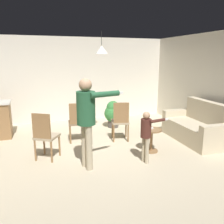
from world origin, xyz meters
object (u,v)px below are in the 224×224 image
Objects in this scene: couch_floral at (196,128)px; person_adult at (87,114)px; dining_chair_centre_back at (77,121)px; side_table_by_couch at (151,137)px; person_child at (146,131)px; potted_plant_corner at (113,113)px; spare_remote_on_table at (151,128)px; dining_chair_by_counter at (45,134)px; dining_chair_near_wall at (121,120)px.

person_adult is (-2.95, -0.64, 0.73)m from couch_floral.
couch_floral is at bearing -9.09° from dining_chair_centre_back.
side_table_by_couch is 0.67m from person_child.
dining_chair_centre_back is (-2.87, 0.84, 0.21)m from couch_floral.
potted_plant_corner is 6.18× the size of spare_remote_on_table.
dining_chair_centre_back is at bearing -157.13° from person_child.
couch_floral is at bearing 32.15° from dining_chair_by_counter.
dining_chair_near_wall is (1.86, 0.60, 0.00)m from dining_chair_by_counter.
person_adult reaches higher than spare_remote_on_table.
dining_chair_centre_back is at bearing 163.27° from person_adult.
dining_chair_near_wall is at bearing -6.52° from dining_chair_centre_back.
person_adult is at bearing -107.29° from person_child.
couch_floral reaches higher than spare_remote_on_table.
dining_chair_centre_back is at bearing 78.28° from dining_chair_by_counter.
dining_chair_centre_back is 1.82m from spare_remote_on_table.
dining_chair_by_counter is (-3.69, -0.01, 0.21)m from couch_floral.
couch_floral is 1.93m from dining_chair_near_wall.
dining_chair_near_wall reaches higher than side_table_by_couch.
couch_floral reaches higher than potted_plant_corner.
person_adult is 13.11× the size of spare_remote_on_table.
person_child is (-0.37, -0.46, 0.32)m from side_table_by_couch.
person_child is 1.04× the size of dining_chair_centre_back.
person_adult is 1.74m from dining_chair_near_wall.
couch_floral is 3.00m from dining_chair_centre_back.
person_child is 1.94m from dining_chair_centre_back.
potted_plant_corner is (0.21, 1.19, -0.10)m from dining_chair_near_wall.
potted_plant_corner is at bearing 43.89° from dining_chair_centre_back.
spare_remote_on_table is (-0.02, 0.02, 0.21)m from side_table_by_couch.
side_table_by_couch is 0.31× the size of person_adult.
couch_floral is at bearing 11.30° from spare_remote_on_table.
couch_floral is 3.69m from dining_chair_by_counter.
potted_plant_corner is (-0.19, 2.08, 0.12)m from side_table_by_couch.
dining_chair_by_counter is at bearing 92.04° from couch_floral.
person_adult is 1.70× the size of dining_chair_near_wall.
dining_chair_by_counter is at bearing -144.28° from person_adult.
side_table_by_couch is 0.21m from spare_remote_on_table.
spare_remote_on_table is (0.17, -2.06, 0.10)m from potted_plant_corner.
couch_floral is 14.06× the size of spare_remote_on_table.
couch_floral is at bearing -4.46° from dining_chair_near_wall.
side_table_by_couch is at bearing 88.66° from person_adult.
couch_floral is 1.83× the size of dining_chair_centre_back.
dining_chair_by_counter is at bearing -126.49° from dining_chair_centre_back.
dining_chair_by_counter is at bearing -122.74° from person_child.
dining_chair_centre_back is (0.08, 1.48, -0.51)m from person_adult.
spare_remote_on_table reaches higher than side_table_by_couch.
person_adult reaches higher than dining_chair_centre_back.
spare_remote_on_table is (2.23, -0.28, -0.01)m from dining_chair_by_counter.
person_child is 2.56m from potted_plant_corner.
person_adult is at bearing -167.76° from side_table_by_couch.
side_table_by_couch is 1.86m from dining_chair_centre_back.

